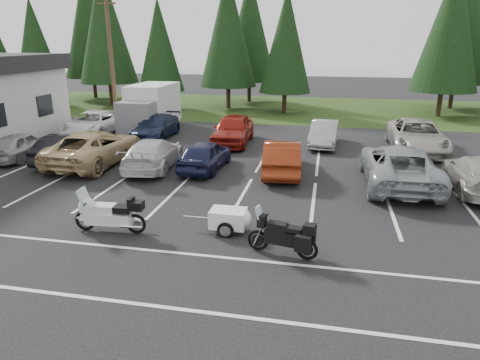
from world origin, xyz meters
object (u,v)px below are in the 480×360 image
(car_near_1, at_px, (68,148))
(car_far_1, at_px, (156,127))
(box_truck, at_px, (148,108))
(car_far_4, at_px, (417,136))
(touring_motorcycle, at_px, (109,211))
(car_near_4, at_px, (205,155))
(utility_pole, at_px, (111,57))
(car_near_6, at_px, (399,165))
(car_far_0, at_px, (93,123))
(car_near_5, at_px, (282,157))
(adventure_motorcycle, at_px, (282,232))
(car_near_7, at_px, (479,174))
(car_near_2, at_px, (95,147))
(car_near_0, at_px, (21,145))
(cargo_trailer, at_px, (228,221))
(car_far_3, at_px, (324,134))
(car_near_3, at_px, (153,154))
(car_far_2, at_px, (233,129))

(car_near_1, distance_m, car_far_1, 6.36)
(box_truck, bearing_deg, car_far_4, -8.23)
(car_far_4, relative_size, touring_motorcycle, 2.32)
(car_near_4, bearing_deg, utility_pole, -39.71)
(car_near_6, distance_m, car_far_0, 18.46)
(car_near_5, xyz_separation_m, adventure_motorcycle, (0.83, -7.71, -0.07))
(utility_pole, xyz_separation_m, car_near_6, (16.50, -8.01, -3.87))
(car_near_7, height_order, car_far_1, car_near_7)
(utility_pole, height_order, adventure_motorcycle, utility_pole)
(car_near_4, relative_size, car_far_0, 0.76)
(car_near_2, bearing_deg, utility_pole, -69.54)
(adventure_motorcycle, bearing_deg, car_far_0, 146.50)
(car_near_0, xyz_separation_m, car_near_4, (9.56, -0.02, 0.01))
(car_near_7, bearing_deg, car_near_0, 0.75)
(car_near_6, relative_size, touring_motorcycle, 2.35)
(box_truck, height_order, car_near_7, box_truck)
(utility_pole, bearing_deg, cargo_trailer, -52.25)
(car_near_6, bearing_deg, car_far_3, -64.63)
(touring_motorcycle, bearing_deg, car_near_7, 24.06)
(car_near_0, relative_size, car_far_1, 0.85)
(car_near_2, bearing_deg, car_far_1, -95.35)
(car_far_4, bearing_deg, car_near_3, -153.56)
(car_near_1, xyz_separation_m, car_near_7, (18.21, -0.62, 0.01))
(car_near_2, height_order, adventure_motorcycle, car_near_2)
(box_truck, distance_m, car_near_7, 19.51)
(cargo_trailer, xyz_separation_m, adventure_motorcycle, (1.79, -1.19, 0.31))
(car_far_1, bearing_deg, car_near_1, -109.96)
(car_near_4, bearing_deg, car_near_0, 2.62)
(car_near_0, bearing_deg, car_far_0, -96.76)
(car_near_1, bearing_deg, car_near_2, 177.81)
(car_near_4, bearing_deg, box_truck, -49.55)
(car_far_2, bearing_deg, car_far_3, 4.69)
(car_near_4, distance_m, adventure_motorcycle, 8.72)
(car_near_3, distance_m, car_far_1, 6.60)
(car_near_1, xyz_separation_m, car_near_5, (10.42, 0.25, 0.05))
(car_near_3, distance_m, adventure_motorcycle, 9.94)
(car_near_3, relative_size, car_far_2, 0.98)
(box_truck, relative_size, car_far_3, 1.35)
(utility_pole, relative_size, car_near_2, 1.54)
(car_near_2, height_order, car_far_3, car_near_2)
(car_near_7, xyz_separation_m, car_far_2, (-11.18, 6.05, 0.12))
(car_far_0, relative_size, car_far_1, 1.13)
(utility_pole, bearing_deg, car_far_2, -14.46)
(car_far_3, xyz_separation_m, touring_motorcycle, (-6.27, -13.01, 0.02))
(car_near_2, bearing_deg, cargo_trailer, 142.70)
(car_near_5, height_order, car_near_6, car_near_6)
(utility_pole, bearing_deg, touring_motorcycle, -63.94)
(car_near_2, distance_m, adventure_motorcycle, 12.28)
(cargo_trailer, bearing_deg, car_near_4, 111.44)
(car_near_7, height_order, car_far_4, car_far_4)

